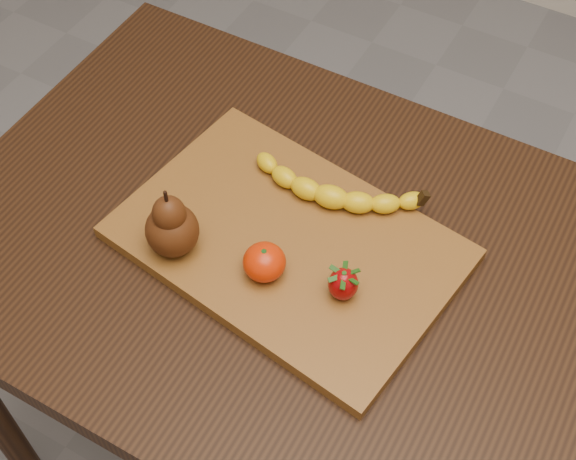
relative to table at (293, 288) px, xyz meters
The scene contains 7 objects.
ground 0.66m from the table, ahead, with size 3.50×3.50×0.00m, color slate.
table is the anchor object (origin of this frame).
cutting_board 0.11m from the table, behind, with size 0.45×0.30×0.02m, color brown.
banana 0.16m from the table, 79.84° to the left, with size 0.22×0.06×0.03m, color yellow, non-canonical shape.
pear 0.24m from the table, 147.43° to the right, with size 0.07×0.07×0.11m, color #47210B, non-canonical shape.
mandarin 0.16m from the table, 97.13° to the right, with size 0.06×0.06×0.05m, color red.
strawberry 0.18m from the table, 24.54° to the right, with size 0.04×0.04×0.05m, color #8E0306, non-canonical shape.
Camera 1 is at (0.31, -0.57, 1.66)m, focal length 50.00 mm.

